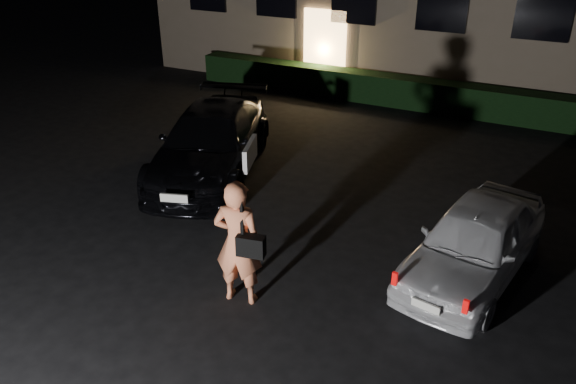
% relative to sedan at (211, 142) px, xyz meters
% --- Properties ---
extents(ground, '(80.00, 80.00, 0.00)m').
position_rel_sedan_xyz_m(ground, '(3.13, -4.04, -0.70)').
color(ground, black).
rests_on(ground, ground).
extents(hedge, '(15.00, 0.70, 0.85)m').
position_rel_sedan_xyz_m(hedge, '(3.13, 6.46, -0.27)').
color(hedge, black).
rests_on(hedge, ground).
extents(sedan, '(3.40, 5.19, 1.40)m').
position_rel_sedan_xyz_m(sedan, '(0.00, 0.00, 0.00)').
color(sedan, black).
rests_on(sedan, ground).
extents(hatch, '(2.03, 3.77, 1.22)m').
position_rel_sedan_xyz_m(hatch, '(5.87, -1.42, -0.09)').
color(hatch, silver).
rests_on(hatch, ground).
extents(man, '(0.87, 0.60, 1.95)m').
position_rel_sedan_xyz_m(man, '(2.93, -3.62, 0.28)').
color(man, '#E37D53').
rests_on(man, ground).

